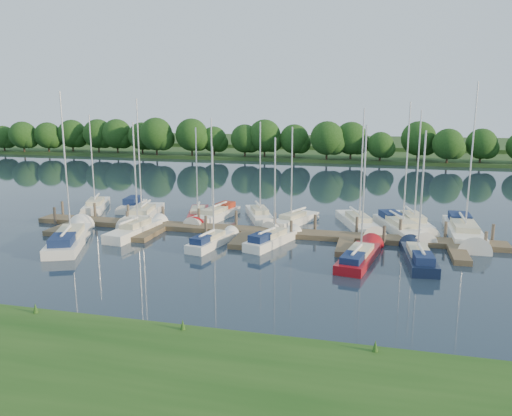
% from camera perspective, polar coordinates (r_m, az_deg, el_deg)
% --- Properties ---
extents(ground, '(260.00, 260.00, 0.00)m').
position_cam_1_polar(ground, '(34.75, -3.82, -6.16)').
color(ground, '#192533').
rests_on(ground, ground).
extents(near_bank, '(90.00, 10.00, 0.50)m').
position_cam_1_polar(near_bank, '(21.26, -17.75, -18.29)').
color(near_bank, '#1A4313').
rests_on(near_bank, ground).
extents(dock, '(40.00, 6.00, 0.40)m').
position_cam_1_polar(dock, '(41.43, -0.75, -2.87)').
color(dock, '#4E412C').
rests_on(dock, ground).
extents(mooring_pilings, '(38.24, 2.84, 2.00)m').
position_cam_1_polar(mooring_pilings, '(42.39, -0.36, -1.97)').
color(mooring_pilings, '#473D33').
rests_on(mooring_pilings, ground).
extents(far_shore, '(180.00, 30.00, 0.60)m').
position_cam_1_polar(far_shore, '(107.44, 8.49, 6.15)').
color(far_shore, '#214219').
rests_on(far_shore, ground).
extents(distant_hill, '(220.00, 40.00, 1.40)m').
position_cam_1_polar(distant_hill, '(132.22, 9.57, 7.34)').
color(distant_hill, '#314C21').
rests_on(distant_hill, ground).
extents(treeline, '(144.86, 10.02, 8.31)m').
position_cam_1_polar(treeline, '(94.00, 9.22, 7.70)').
color(treeline, '#38281C').
rests_on(treeline, ground).
extents(sailboat_n_0, '(4.22, 7.74, 10.09)m').
position_cam_1_polar(sailboat_n_0, '(53.73, -17.85, 0.06)').
color(sailboat_n_0, white).
rests_on(sailboat_n_0, ground).
extents(motorboat, '(2.11, 5.44, 1.52)m').
position_cam_1_polar(motorboat, '(53.24, -13.96, 0.23)').
color(motorboat, white).
rests_on(motorboat, ground).
extents(sailboat_n_2, '(3.64, 9.29, 11.57)m').
position_cam_1_polar(sailboat_n_2, '(48.71, -12.84, -0.85)').
color(sailboat_n_2, white).
rests_on(sailboat_n_2, ground).
extents(sailboat_n_3, '(3.22, 6.99, 8.92)m').
position_cam_1_polar(sailboat_n_3, '(47.95, -6.65, -0.83)').
color(sailboat_n_3, maroon).
rests_on(sailboat_n_3, ground).
extents(sailboat_n_4, '(3.05, 7.70, 9.83)m').
position_cam_1_polar(sailboat_n_4, '(47.28, -4.70, -0.90)').
color(sailboat_n_4, white).
rests_on(sailboat_n_4, ground).
extents(sailboat_n_5, '(4.11, 7.23, 9.52)m').
position_cam_1_polar(sailboat_n_5, '(47.13, 0.42, -0.96)').
color(sailboat_n_5, white).
rests_on(sailboat_n_5, ground).
extents(sailboat_n_6, '(3.89, 6.98, 9.13)m').
position_cam_1_polar(sailboat_n_6, '(45.22, 4.20, -1.55)').
color(sailboat_n_6, white).
rests_on(sailboat_n_6, ground).
extents(sailboat_n_7, '(4.33, 8.43, 10.78)m').
position_cam_1_polar(sailboat_n_7, '(45.12, 11.62, -1.79)').
color(sailboat_n_7, white).
rests_on(sailboat_n_7, ground).
extents(sailboat_n_8, '(4.55, 8.84, 11.30)m').
position_cam_1_polar(sailboat_n_8, '(44.13, 16.19, -2.26)').
color(sailboat_n_8, white).
rests_on(sailboat_n_8, ground).
extents(sailboat_n_9, '(3.45, 8.33, 10.67)m').
position_cam_1_polar(sailboat_n_9, '(46.04, 17.50, -1.82)').
color(sailboat_n_9, white).
rests_on(sailboat_n_9, ground).
extents(sailboat_n_10, '(2.46, 10.13, 12.83)m').
position_cam_1_polar(sailboat_n_10, '(44.46, 22.66, -2.61)').
color(sailboat_n_10, white).
rests_on(sailboat_n_10, ground).
extents(sailboat_s_0, '(5.29, 9.37, 12.07)m').
position_cam_1_polar(sailboat_s_0, '(41.57, -20.49, -3.40)').
color(sailboat_s_0, white).
rests_on(sailboat_s_0, ground).
extents(sailboat_s_1, '(2.38, 7.49, 9.75)m').
position_cam_1_polar(sailboat_s_1, '(42.79, -13.54, -2.61)').
color(sailboat_s_1, white).
rests_on(sailboat_s_1, ground).
extents(sailboat_s_2, '(2.40, 6.15, 7.95)m').
position_cam_1_polar(sailboat_s_2, '(38.52, -5.10, -3.87)').
color(sailboat_s_2, white).
rests_on(sailboat_s_2, ground).
extents(sailboat_s_3, '(3.31, 6.58, 8.64)m').
position_cam_1_polar(sailboat_s_3, '(38.73, 1.82, -3.73)').
color(sailboat_s_3, white).
rests_on(sailboat_s_3, ground).
extents(sailboat_s_4, '(2.98, 7.74, 9.70)m').
position_cam_1_polar(sailboat_s_4, '(35.43, 11.75, -5.51)').
color(sailboat_s_4, maroon).
rests_on(sailboat_s_4, ground).
extents(sailboat_s_5, '(2.22, 7.31, 9.38)m').
position_cam_1_polar(sailboat_s_5, '(36.14, 18.06, -5.48)').
color(sailboat_s_5, black).
rests_on(sailboat_s_5, ground).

